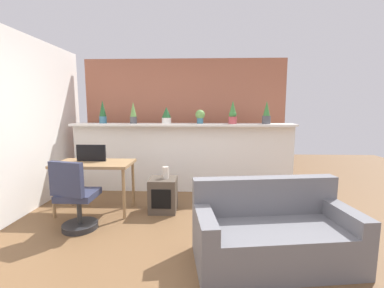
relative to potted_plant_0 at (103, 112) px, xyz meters
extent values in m
plane|color=brown|center=(1.46, -1.98, -1.46)|extent=(12.00, 12.00, 0.00)
cube|color=white|center=(1.46, 0.02, -0.85)|extent=(4.00, 0.16, 1.22)
cube|color=white|center=(1.46, -0.02, -0.22)|extent=(4.00, 0.39, 0.04)
cube|color=#AD664C|center=(1.46, 0.62, -0.21)|extent=(4.00, 0.10, 2.50)
cylinder|color=#386B84|center=(0.00, 0.00, -0.14)|extent=(0.13, 0.13, 0.13)
cone|color=#235B2D|center=(0.00, 0.00, 0.07)|extent=(0.12, 0.12, 0.29)
cylinder|color=#4C4C51|center=(0.57, -0.03, -0.14)|extent=(0.12, 0.12, 0.12)
cone|color=#669E4C|center=(0.57, -0.03, 0.05)|extent=(0.11, 0.11, 0.26)
cylinder|color=silver|center=(1.17, -0.01, -0.15)|extent=(0.17, 0.17, 0.10)
cone|color=#235B2D|center=(1.17, -0.01, 0.00)|extent=(0.17, 0.17, 0.20)
cylinder|color=#386B84|center=(1.78, -0.02, -0.15)|extent=(0.12, 0.12, 0.10)
sphere|color=#669E4C|center=(1.78, -0.02, -0.04)|extent=(0.17, 0.17, 0.17)
cylinder|color=#B7474C|center=(2.35, -0.06, -0.14)|extent=(0.15, 0.15, 0.13)
sphere|color=#3D843D|center=(2.35, -0.06, -0.04)|extent=(0.13, 0.13, 0.13)
cone|color=#3D843D|center=(2.35, -0.06, 0.10)|extent=(0.11, 0.11, 0.21)
cylinder|color=#4C4C51|center=(2.95, -0.04, -0.13)|extent=(0.15, 0.15, 0.14)
cone|color=#3D843D|center=(2.95, -0.04, 0.07)|extent=(0.12, 0.12, 0.26)
cylinder|color=#99754C|center=(-0.26, -1.29, -1.10)|extent=(0.04, 0.04, 0.71)
cylinder|color=#99754C|center=(0.74, -1.29, -1.10)|extent=(0.04, 0.04, 0.71)
cylinder|color=#99754C|center=(-0.26, -0.79, -1.10)|extent=(0.04, 0.04, 0.71)
cylinder|color=#99754C|center=(0.74, -0.79, -1.10)|extent=(0.04, 0.04, 0.71)
cube|color=#99754C|center=(0.24, -1.04, -0.73)|extent=(1.10, 0.60, 0.04)
cube|color=black|center=(0.17, -0.96, -0.59)|extent=(0.43, 0.04, 0.25)
cylinder|color=#262628|center=(0.26, -1.62, -1.42)|extent=(0.44, 0.44, 0.07)
cylinder|color=#333333|center=(0.26, -1.62, -1.22)|extent=(0.06, 0.06, 0.34)
cube|color=#2D334C|center=(0.26, -1.62, -1.01)|extent=(0.44, 0.44, 0.08)
cube|color=#2D334C|center=(0.21, -1.80, -0.76)|extent=(0.44, 0.17, 0.42)
cube|color=#4C4238|center=(1.24, -0.98, -1.21)|extent=(0.40, 0.40, 0.50)
cube|color=black|center=(1.24, -1.17, -1.21)|extent=(0.28, 0.04, 0.28)
cylinder|color=silver|center=(1.28, -0.97, -0.87)|extent=(0.09, 0.09, 0.17)
cube|color=slate|center=(2.54, -2.29, -1.26)|extent=(1.65, 0.96, 0.40)
cube|color=slate|center=(2.50, -1.99, -0.86)|extent=(1.57, 0.37, 0.40)
cube|color=slate|center=(1.85, -2.38, -0.98)|extent=(0.26, 0.77, 0.16)
cube|color=slate|center=(3.23, -2.19, -0.98)|extent=(0.26, 0.77, 0.16)
camera|label=1|loc=(1.82, -4.78, 0.08)|focal=24.77mm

